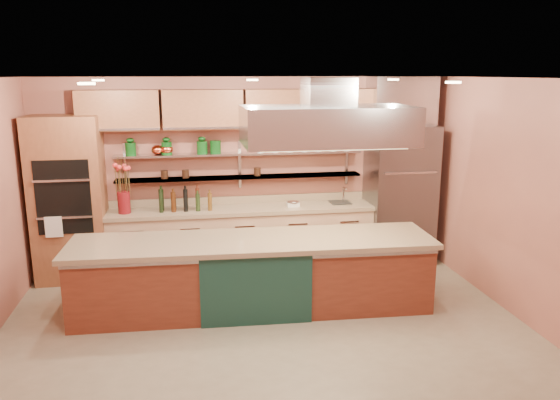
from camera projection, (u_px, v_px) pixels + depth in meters
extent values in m
cube|color=gray|center=(268.00, 335.00, 6.10)|extent=(6.00, 5.00, 0.02)
cube|color=black|center=(267.00, 78.00, 5.46)|extent=(6.00, 5.00, 0.02)
cube|color=#A45E4D|center=(243.00, 172.00, 8.18)|extent=(6.00, 0.04, 2.80)
cube|color=#A45E4D|center=(327.00, 314.00, 3.38)|extent=(6.00, 0.04, 2.80)
cube|color=#A45E4D|center=(525.00, 202.00, 6.27)|extent=(0.04, 5.00, 2.80)
cube|color=brown|center=(69.00, 199.00, 7.52)|extent=(0.95, 0.64, 2.30)
cube|color=slate|center=(400.00, 194.00, 8.30)|extent=(0.95, 0.72, 2.10)
cube|color=tan|center=(243.00, 238.00, 8.09)|extent=(3.84, 0.64, 0.93)
cube|color=#B0B3B8|center=(241.00, 177.00, 8.05)|extent=(3.60, 0.26, 0.03)
cube|color=#B0B3B8|center=(240.00, 154.00, 7.97)|extent=(3.60, 0.26, 0.03)
cube|color=brown|center=(243.00, 109.00, 7.79)|extent=(4.60, 0.36, 0.55)
cube|color=#B0B3B8|center=(327.00, 125.00, 6.42)|extent=(2.00, 1.00, 0.45)
cube|color=#FFE5A5|center=(264.00, 81.00, 5.66)|extent=(4.00, 2.80, 0.02)
cube|color=brown|center=(253.00, 274.00, 6.68)|extent=(4.32, 1.11, 0.89)
cylinder|color=maroon|center=(124.00, 202.00, 7.63)|extent=(0.23, 0.23, 0.31)
cube|color=black|center=(186.00, 202.00, 7.78)|extent=(0.83, 0.48, 0.26)
cube|color=silver|center=(293.00, 203.00, 8.05)|extent=(0.19, 0.15, 0.10)
cylinder|color=silver|center=(343.00, 195.00, 8.26)|extent=(0.04, 0.04, 0.24)
ellipsoid|color=#D44F31|center=(157.00, 150.00, 7.76)|extent=(0.20, 0.20, 0.14)
cylinder|color=#0D3F12|center=(216.00, 147.00, 7.89)|extent=(0.19, 0.19, 0.18)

